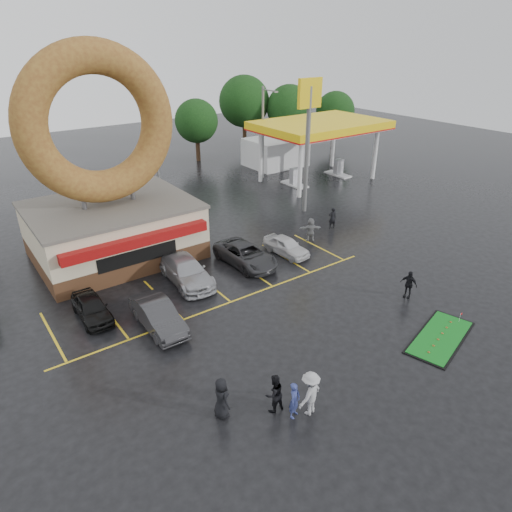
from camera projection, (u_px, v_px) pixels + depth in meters
ground at (267, 331)px, 23.23m from camera, size 120.00×120.00×0.00m
donut_shop at (108, 192)px, 29.12m from camera, size 10.20×8.70×13.50m
gas_station at (300, 139)px, 47.31m from camera, size 12.30×13.65×5.90m
shell_sign at (308, 122)px, 35.51m from camera, size 2.20×0.36×10.60m
streetlight_mid at (156, 149)px, 38.43m from camera, size 0.40×2.21×9.00m
streetlight_right at (263, 131)px, 45.45m from camera, size 0.40×2.21×9.00m
tree_far_a at (289, 108)px, 56.39m from camera, size 5.60×5.60×8.00m
tree_far_b at (335, 111)px, 58.37m from camera, size 4.90×4.90×7.00m
tree_far_c at (244, 101)px, 56.92m from camera, size 6.30×6.30×9.00m
tree_far_d at (196, 121)px, 51.84m from camera, size 4.90×4.90×7.00m
car_black at (92, 308)px, 24.03m from camera, size 1.54×3.69×1.25m
car_dgrey at (158, 316)px, 23.19m from camera, size 1.54×4.34×1.43m
car_silver at (186, 271)px, 27.51m from camera, size 2.48×5.26×1.48m
car_grey at (246, 255)px, 29.59m from camera, size 2.49×5.01×1.36m
car_white at (286, 246)px, 30.98m from camera, size 1.74×3.70×1.23m
person_blue at (295, 400)px, 17.76m from camera, size 0.69×0.59×1.61m
person_blackjkt at (274, 393)px, 18.02m from camera, size 0.85×0.67×1.71m
person_hoodie at (310, 393)px, 17.83m from camera, size 1.41×1.02×1.97m
person_bystander at (221, 398)px, 17.74m from camera, size 0.57×0.88×1.79m
person_cameraman at (409, 284)px, 25.85m from camera, size 0.65×1.04×1.66m
person_walker_near at (311, 230)px, 32.87m from camera, size 1.66×1.23×1.74m
person_walker_far at (332, 218)px, 34.97m from camera, size 0.71×0.58×1.69m
putting_green at (440, 337)px, 22.69m from camera, size 5.06×3.21×0.59m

